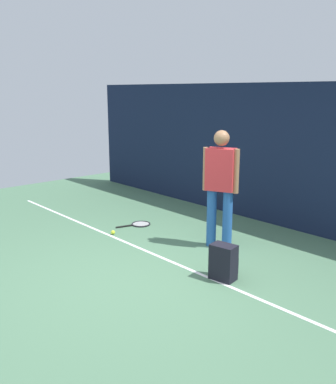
{
  "coord_description": "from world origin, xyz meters",
  "views": [
    {
      "loc": [
        3.84,
        -3.08,
        2.23
      ],
      "look_at": [
        0.0,
        0.4,
        1.0
      ],
      "focal_mm": 40.04,
      "sensor_mm": 36.0,
      "label": 1
    }
  ],
  "objects_px": {
    "tennis_racket": "(139,224)",
    "tennis_ball_by_fence": "(113,232)",
    "backpack": "(224,262)",
    "tennis_player": "(220,182)"
  },
  "relations": [
    {
      "from": "tennis_player",
      "to": "tennis_ball_by_fence",
      "type": "relative_size",
      "value": 25.76
    },
    {
      "from": "tennis_player",
      "to": "tennis_racket",
      "type": "xyz_separation_m",
      "value": [
        -1.59,
        -0.22,
        -0.95
      ]
    },
    {
      "from": "tennis_player",
      "to": "backpack",
      "type": "xyz_separation_m",
      "value": [
        0.77,
        -0.79,
        -0.76
      ]
    },
    {
      "from": "tennis_racket",
      "to": "tennis_ball_by_fence",
      "type": "xyz_separation_m",
      "value": [
        0.1,
        -0.62,
        0.02
      ]
    },
    {
      "from": "tennis_racket",
      "to": "tennis_ball_by_fence",
      "type": "relative_size",
      "value": 9.66
    },
    {
      "from": "tennis_racket",
      "to": "tennis_ball_by_fence",
      "type": "height_order",
      "value": "tennis_ball_by_fence"
    },
    {
      "from": "tennis_racket",
      "to": "tennis_ball_by_fence",
      "type": "bearing_deg",
      "value": -154.45
    },
    {
      "from": "backpack",
      "to": "tennis_ball_by_fence",
      "type": "height_order",
      "value": "backpack"
    },
    {
      "from": "tennis_racket",
      "to": "backpack",
      "type": "bearing_deg",
      "value": -87.58
    },
    {
      "from": "backpack",
      "to": "tennis_racket",
      "type": "bearing_deg",
      "value": -23.28
    }
  ]
}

